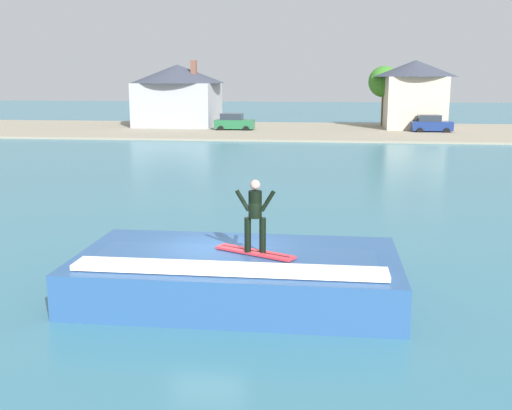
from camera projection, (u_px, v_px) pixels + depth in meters
ground_plane at (220, 289)px, 15.93m from camera, size 260.00×260.00×0.00m
wave_crest at (237, 275)px, 15.25m from camera, size 7.96×4.33×1.23m
surfboard at (255, 252)px, 14.80m from camera, size 2.06×1.27×0.06m
surfer at (255, 212)px, 14.53m from camera, size 0.97×0.32×1.76m
shoreline_bank at (303, 131)px, 63.02m from camera, size 120.00×21.47×0.19m
car_near_shore at (234, 122)px, 63.01m from camera, size 4.02×2.23×1.86m
car_far_shore at (431, 124)px, 60.51m from camera, size 3.91×2.05×1.86m
house_with_chimney at (178, 93)px, 67.66m from camera, size 10.46×10.46×7.28m
house_gabled_white at (415, 91)px, 64.41m from camera, size 8.78×8.78×7.27m
tree_tall_bare at (384, 82)px, 66.92m from camera, size 3.39×3.39×6.74m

